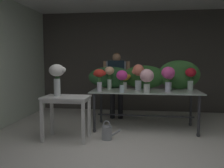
{
  "coord_description": "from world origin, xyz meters",
  "views": [
    {
      "loc": [
        0.22,
        -2.88,
        1.39
      ],
      "look_at": [
        -0.35,
        1.29,
        0.97
      ],
      "focal_mm": 37.06,
      "sensor_mm": 36.0,
      "label": 1
    }
  ],
  "objects": [
    {
      "name": "vase_peach_dahlias",
      "position": [
        -0.48,
        1.92,
        1.11
      ],
      "size": [
        0.2,
        0.2,
        0.48
      ],
      "color": "silver",
      "rests_on": "display_table_glass"
    },
    {
      "name": "ground_plane",
      "position": [
        0.0,
        1.8,
        0.0
      ],
      "size": [
        7.94,
        7.94,
        0.0
      ],
      "primitive_type": "plane",
      "color": "silver"
    },
    {
      "name": "foliage_backdrop",
      "position": [
        0.3,
        2.15,
        1.06
      ],
      "size": [
        2.4,
        0.26,
        0.61
      ],
      "color": "#28562D",
      "rests_on": "display_table_glass"
    },
    {
      "name": "vase_magenta_lilies",
      "position": [
        -0.18,
        1.43,
        1.08
      ],
      "size": [
        0.21,
        0.21,
        0.42
      ],
      "color": "silver",
      "rests_on": "display_table_glass"
    },
    {
      "name": "vase_rosy_stock",
      "position": [
        0.75,
        1.96,
        1.01
      ],
      "size": [
        0.19,
        0.17,
        0.36
      ],
      "color": "silver",
      "rests_on": "display_table_glass"
    },
    {
      "name": "vase_fuchsia_carnations",
      "position": [
        0.7,
        1.69,
        1.11
      ],
      "size": [
        0.26,
        0.26,
        0.48
      ],
      "color": "silver",
      "rests_on": "display_table_glass"
    },
    {
      "name": "watering_can",
      "position": [
        -0.4,
        1.05,
        0.13
      ],
      "size": [
        0.35,
        0.18,
        0.34
      ],
      "color": "#999EA3",
      "rests_on": "ground"
    },
    {
      "name": "vase_sunset_snapdragons",
      "position": [
        -0.16,
        1.97,
        1.02
      ],
      "size": [
        0.25,
        0.21,
        0.33
      ],
      "color": "silver",
      "rests_on": "display_table_glass"
    },
    {
      "name": "vase_scarlet_roses",
      "position": [
        -0.63,
        1.56,
        1.09
      ],
      "size": [
        0.25,
        0.23,
        0.44
      ],
      "color": "silver",
      "rests_on": "display_table_glass"
    },
    {
      "name": "side_table_white",
      "position": [
        -1.11,
        0.97,
        0.66
      ],
      "size": [
        0.8,
        0.51,
        0.77
      ],
      "color": "white",
      "rests_on": "ground"
    },
    {
      "name": "display_table_glass",
      "position": [
        0.26,
        1.8,
        0.69
      ],
      "size": [
        2.15,
        0.94,
        0.8
      ],
      "color": "silver",
      "rests_on": "ground"
    },
    {
      "name": "vase_white_roses_tall",
      "position": [
        -1.27,
        0.97,
        1.14
      ],
      "size": [
        0.3,
        0.27,
        0.56
      ],
      "color": "silver",
      "rests_on": "side_table_white"
    },
    {
      "name": "wall_left",
      "position": [
        -2.71,
        1.8,
        1.36
      ],
      "size": [
        0.12,
        3.73,
        2.72
      ],
      "primitive_type": "cube",
      "color": "silver",
      "rests_on": "ground"
    },
    {
      "name": "wall_back",
      "position": [
        0.0,
        3.61,
        1.36
      ],
      "size": [
        5.43,
        0.12,
        2.72
      ],
      "primitive_type": "cube",
      "color": "#4C4742",
      "rests_on": "ground"
    },
    {
      "name": "vase_crimson_ranunculus",
      "position": [
        1.17,
        1.95,
        1.08
      ],
      "size": [
        0.21,
        0.21,
        0.46
      ],
      "color": "silver",
      "rests_on": "display_table_glass"
    },
    {
      "name": "florist",
      "position": [
        -0.41,
        2.59,
        0.98
      ],
      "size": [
        0.64,
        0.24,
        1.58
      ],
      "color": "#232328",
      "rests_on": "ground"
    },
    {
      "name": "vase_blush_tulips",
      "position": [
        0.29,
        1.47,
        1.07
      ],
      "size": [
        0.26,
        0.26,
        0.44
      ],
      "color": "silver",
      "rests_on": "display_table_glass"
    },
    {
      "name": "vase_coral_hydrangea",
      "position": [
        0.12,
        1.81,
        1.12
      ],
      "size": [
        0.25,
        0.23,
        0.53
      ],
      "color": "silver",
      "rests_on": "display_table_glass"
    }
  ]
}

